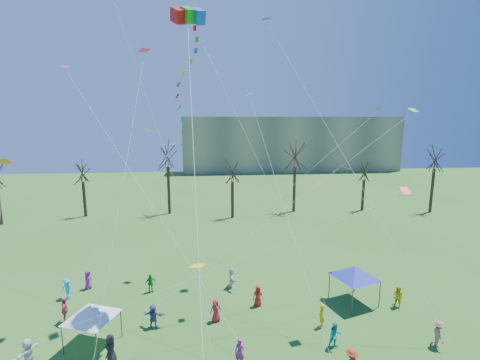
{
  "coord_description": "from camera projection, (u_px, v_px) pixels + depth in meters",
  "views": [
    {
      "loc": [
        -1.12,
        -12.63,
        14.2
      ],
      "look_at": [
        0.51,
        5.0,
        11.0
      ],
      "focal_mm": 25.0,
      "sensor_mm": 36.0,
      "label": 1
    }
  ],
  "objects": [
    {
      "name": "distant_building",
      "position": [
        290.0,
        143.0,
        96.01
      ],
      "size": [
        60.0,
        14.0,
        15.0
      ],
      "primitive_type": "cube",
      "color": "gray",
      "rests_on": "ground"
    },
    {
      "name": "bare_tree_row",
      "position": [
        248.0,
        167.0,
        49.77
      ],
      "size": [
        68.24,
        9.06,
        11.33
      ],
      "color": "black",
      "rests_on": "ground"
    },
    {
      "name": "big_box_kite",
      "position": [
        188.0,
        94.0,
        20.18
      ],
      "size": [
        2.32,
        8.19,
        22.92
      ],
      "color": "red",
      "rests_on": "ground"
    },
    {
      "name": "canopy_tent_white",
      "position": [
        91.0,
        311.0,
        20.89
      ],
      "size": [
        3.52,
        3.52,
        2.81
      ],
      "color": "#3F3F44",
      "rests_on": "ground"
    },
    {
      "name": "canopy_tent_blue",
      "position": [
        355.0,
        272.0,
        25.88
      ],
      "size": [
        3.88,
        3.88,
        3.06
      ],
      "color": "#3F3F44",
      "rests_on": "ground"
    },
    {
      "name": "festival_crowd",
      "position": [
        216.0,
        327.0,
        21.8
      ],
      "size": [
        26.93,
        15.33,
        1.85
      ],
      "color": "red",
      "rests_on": "ground"
    },
    {
      "name": "small_kites_aloft",
      "position": [
        225.0,
        124.0,
        23.17
      ],
      "size": [
        29.62,
        18.15,
        31.81
      ],
      "color": "orange",
      "rests_on": "ground"
    }
  ]
}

